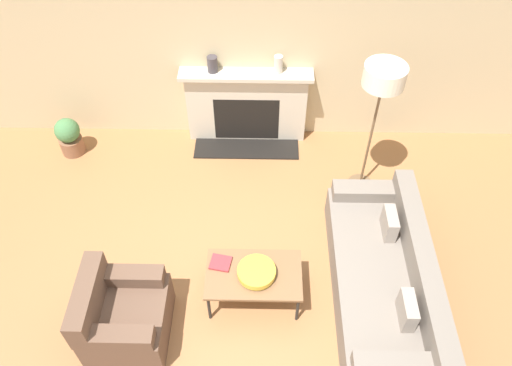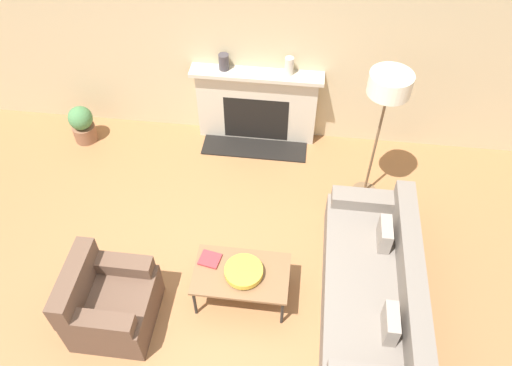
% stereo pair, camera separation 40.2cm
% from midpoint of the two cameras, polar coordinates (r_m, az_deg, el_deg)
% --- Properties ---
extents(ground_plane, '(18.00, 18.00, 0.00)m').
position_cam_midpoint_polar(ground_plane, '(5.37, -5.52, -14.81)').
color(ground_plane, '#99663D').
extents(wall_back, '(18.00, 0.06, 2.90)m').
position_cam_midpoint_polar(wall_back, '(6.31, -4.21, 16.04)').
color(wall_back, '#C6B289').
rests_on(wall_back, ground_plane).
extents(fireplace, '(1.70, 0.59, 1.07)m').
position_cam_midpoint_polar(fireplace, '(6.72, -2.81, 8.63)').
color(fireplace, beige).
rests_on(fireplace, ground_plane).
extents(couch, '(0.92, 2.25, 0.73)m').
position_cam_midpoint_polar(couch, '(5.36, 12.36, -10.66)').
color(couch, slate).
rests_on(couch, ground_plane).
extents(armchair_near, '(0.77, 0.81, 0.82)m').
position_cam_midpoint_polar(armchair_near, '(5.20, -17.24, -14.43)').
color(armchair_near, brown).
rests_on(armchair_near, ground_plane).
extents(coffee_table, '(0.97, 0.59, 0.44)m').
position_cam_midpoint_polar(coffee_table, '(5.10, -2.56, -10.62)').
color(coffee_table, brown).
rests_on(coffee_table, ground_plane).
extents(bowl, '(0.39, 0.39, 0.09)m').
position_cam_midpoint_polar(bowl, '(5.02, -2.28, -10.22)').
color(bowl, gold).
rests_on(bowl, coffee_table).
extents(book, '(0.24, 0.22, 0.02)m').
position_cam_midpoint_polar(book, '(5.15, -6.34, -9.15)').
color(book, '#9E2D33').
rests_on(book, coffee_table).
extents(floor_lamp, '(0.45, 0.45, 1.79)m').
position_cam_midpoint_polar(floor_lamp, '(5.47, 12.19, 10.83)').
color(floor_lamp, brown).
rests_on(floor_lamp, ground_plane).
extents(mantel_vase_left, '(0.13, 0.13, 0.21)m').
position_cam_midpoint_polar(mantel_vase_left, '(6.39, -6.86, 13.28)').
color(mantel_vase_left, '#3D383D').
rests_on(mantel_vase_left, fireplace).
extents(mantel_vase_center_left, '(0.11, 0.11, 0.23)m').
position_cam_midpoint_polar(mantel_vase_center_left, '(6.32, 0.69, 13.37)').
color(mantel_vase_center_left, beige).
rests_on(mantel_vase_center_left, fireplace).
extents(potted_plant, '(0.33, 0.33, 0.54)m').
position_cam_midpoint_polar(potted_plant, '(7.16, -22.11, 4.93)').
color(potted_plant, brown).
rests_on(potted_plant, ground_plane).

